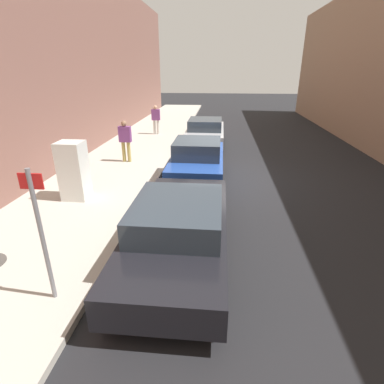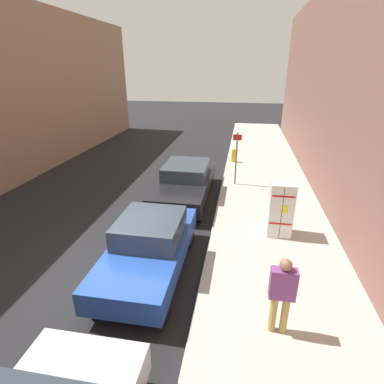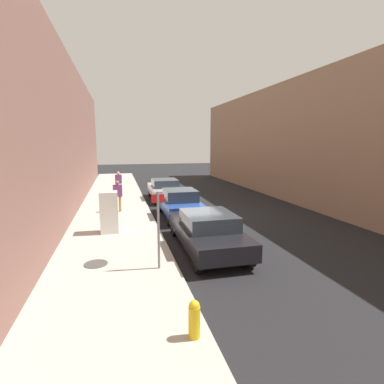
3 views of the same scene
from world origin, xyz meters
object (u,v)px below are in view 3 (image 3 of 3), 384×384
object	(u,v)px
pedestrian_walking_far	(118,194)
parked_sedan_dark	(207,230)
fire_hydrant	(194,319)
parked_sedan_silver	(165,189)
discarded_refrigerator	(109,212)
street_sign_post	(158,226)
pedestrian_standing_near	(119,181)
parked_hatchback_blue	(180,203)

from	to	relation	value
pedestrian_walking_far	parked_sedan_dark	distance (m)	7.03
fire_hydrant	parked_sedan_silver	size ratio (longest dim) A/B	0.17
discarded_refrigerator	street_sign_post	xyz separation A→B (m)	(1.47, -4.03, 0.44)
pedestrian_standing_near	parked_hatchback_blue	bearing A→B (deg)	-61.47
pedestrian_walking_far	parked_sedan_silver	xyz separation A→B (m)	(3.03, 3.47, -0.37)
parked_sedan_dark	parked_hatchback_blue	bearing A→B (deg)	90.00
pedestrian_walking_far	parked_sedan_dark	size ratio (longest dim) A/B	0.35
pedestrian_standing_near	parked_sedan_dark	xyz separation A→B (m)	(2.96, -11.93, -0.36)
fire_hydrant	parked_sedan_dark	distance (m)	5.11
discarded_refrigerator	pedestrian_standing_near	bearing A→B (deg)	87.39
pedestrian_walking_far	pedestrian_standing_near	bearing A→B (deg)	101.57
street_sign_post	parked_hatchback_blue	world-z (taller)	street_sign_post
pedestrian_walking_far	pedestrian_standing_near	distance (m)	5.61
street_sign_post	parked_sedan_silver	xyz separation A→B (m)	(1.91, 11.31, -0.69)
discarded_refrigerator	parked_sedan_silver	distance (m)	8.03
discarded_refrigerator	pedestrian_walking_far	size ratio (longest dim) A/B	1.01
discarded_refrigerator	street_sign_post	size ratio (longest dim) A/B	0.74
street_sign_post	pedestrian_standing_near	distance (m)	13.48
parked_hatchback_blue	parked_sedan_silver	bearing A→B (deg)	90.00
discarded_refrigerator	parked_sedan_dark	world-z (taller)	discarded_refrigerator
pedestrian_standing_near	parked_sedan_dark	bearing A→B (deg)	-70.04
pedestrian_walking_far	parked_sedan_silver	size ratio (longest dim) A/B	0.38
parked_hatchback_blue	parked_sedan_silver	xyz separation A→B (m)	(-0.00, 5.01, -0.03)
parked_sedan_dark	parked_sedan_silver	bearing A→B (deg)	90.00
pedestrian_walking_far	discarded_refrigerator	bearing A→B (deg)	-83.00
parked_sedan_dark	parked_hatchback_blue	size ratio (longest dim) A/B	1.18
street_sign_post	fire_hydrant	world-z (taller)	street_sign_post
street_sign_post	fire_hydrant	xyz separation A→B (m)	(0.21, -3.31, -0.90)
discarded_refrigerator	parked_hatchback_blue	xyz separation A→B (m)	(3.39, 2.27, -0.23)
fire_hydrant	parked_sedan_dark	size ratio (longest dim) A/B	0.15
pedestrian_standing_near	parked_sedan_dark	distance (m)	12.30
fire_hydrant	parked_sedan_dark	xyz separation A→B (m)	(1.70, 4.82, 0.19)
fire_hydrant	pedestrian_walking_far	world-z (taller)	pedestrian_walking_far
parked_hatchback_blue	street_sign_post	bearing A→B (deg)	-106.91
fire_hydrant	parked_sedan_dark	world-z (taller)	parked_sedan_dark
parked_sedan_dark	parked_hatchback_blue	xyz separation A→B (m)	(-0.00, 4.79, 0.04)
fire_hydrant	pedestrian_standing_near	world-z (taller)	pedestrian_standing_near
street_sign_post	parked_hatchback_blue	bearing A→B (deg)	73.09
pedestrian_standing_near	parked_hatchback_blue	xyz separation A→B (m)	(2.96, -7.14, -0.32)
parked_sedan_silver	pedestrian_walking_far	bearing A→B (deg)	-131.10
street_sign_post	pedestrian_walking_far	bearing A→B (deg)	98.12
parked_sedan_silver	parked_sedan_dark	bearing A→B (deg)	-90.00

